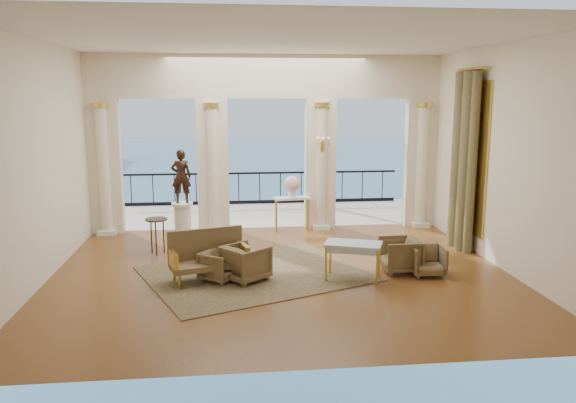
{
  "coord_description": "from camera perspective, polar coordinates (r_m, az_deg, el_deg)",
  "views": [
    {
      "loc": [
        -1.01,
        -10.63,
        3.49
      ],
      "look_at": [
        0.2,
        0.6,
        1.34
      ],
      "focal_mm": 35.0,
      "sensor_mm": 36.0,
      "label": 1
    }
  ],
  "objects": [
    {
      "name": "side_table",
      "position": [
        12.79,
        -13.22,
        -2.2
      ],
      "size": [
        0.49,
        0.49,
        0.8
      ],
      "color": "black",
      "rests_on": "ground"
    },
    {
      "name": "headland",
      "position": [
        85.93,
        -25.95,
        5.37
      ],
      "size": [
        22.0,
        18.0,
        6.0
      ],
      "primitive_type": "cube",
      "color": "black",
      "rests_on": "sea"
    },
    {
      "name": "arcade",
      "position": [
        14.52,
        -2.16,
        7.18
      ],
      "size": [
        9.0,
        0.56,
        4.5
      ],
      "color": "beige",
      "rests_on": "ground"
    },
    {
      "name": "floor",
      "position": [
        11.24,
        -0.69,
        -7.33
      ],
      "size": [
        9.0,
        9.0,
        0.0
      ],
      "primitive_type": "plane",
      "color": "#4F230D",
      "rests_on": "ground"
    },
    {
      "name": "terrace",
      "position": [
        16.84,
        -2.56,
        -1.37
      ],
      "size": [
        10.0,
        3.6,
        0.1
      ],
      "primitive_type": "cube",
      "color": "#BEB5A1",
      "rests_on": "ground"
    },
    {
      "name": "curtain",
      "position": [
        13.32,
        17.36,
        3.94
      ],
      "size": [
        0.33,
        1.4,
        4.09
      ],
      "color": "brown",
      "rests_on": "ground"
    },
    {
      "name": "pedestal",
      "position": [
        13.57,
        -10.64,
        -2.26
      ],
      "size": [
        0.54,
        0.54,
        0.99
      ],
      "color": "silver",
      "rests_on": "ground"
    },
    {
      "name": "room_walls",
      "position": [
        9.59,
        -0.09,
        7.1
      ],
      "size": [
        9.0,
        9.0,
        9.0
      ],
      "color": "white",
      "rests_on": "ground"
    },
    {
      "name": "wall_sconce",
      "position": [
        14.4,
        3.53,
        5.72
      ],
      "size": [
        0.3,
        0.11,
        0.33
      ],
      "color": "gold",
      "rests_on": "arcade"
    },
    {
      "name": "palm_tree",
      "position": [
        17.51,
        3.86,
        12.71
      ],
      "size": [
        2.0,
        2.0,
        4.5
      ],
      "color": "#4C3823",
      "rests_on": "terrace"
    },
    {
      "name": "statue",
      "position": [
        13.36,
        -10.8,
        2.52
      ],
      "size": [
        0.47,
        0.31,
        1.26
      ],
      "primitive_type": "imported",
      "rotation": [
        0.0,
        0.0,
        3.12
      ],
      "color": "black",
      "rests_on": "pedestal"
    },
    {
      "name": "armchair_d",
      "position": [
        10.77,
        -4.33,
        -6.05
      ],
      "size": [
        1.01,
        1.02,
        0.76
      ],
      "primitive_type": "imported",
      "rotation": [
        0.0,
        0.0,
        2.26
      ],
      "color": "#423319",
      "rests_on": "ground"
    },
    {
      "name": "sea",
      "position": [
        71.28,
        -5.27,
        3.08
      ],
      "size": [
        160.0,
        160.0,
        0.0
      ],
      "primitive_type": "plane",
      "color": "teal",
      "rests_on": "ground"
    },
    {
      "name": "game_table",
      "position": [
        10.78,
        6.65,
        -4.58
      ],
      "size": [
        1.19,
        0.91,
        0.73
      ],
      "rotation": [
        0.0,
        0.0,
        -0.36
      ],
      "color": "#ABC9D9",
      "rests_on": "ground"
    },
    {
      "name": "armchair_b",
      "position": [
        11.4,
        14.0,
        -5.69
      ],
      "size": [
        0.67,
        0.63,
        0.65
      ],
      "primitive_type": "imported",
      "rotation": [
        0.0,
        0.0,
        -0.07
      ],
      "color": "#423319",
      "rests_on": "ground"
    },
    {
      "name": "armchair_c",
      "position": [
        11.5,
        11.35,
        -5.17
      ],
      "size": [
        0.69,
        0.74,
        0.75
      ],
      "primitive_type": "imported",
      "rotation": [
        0.0,
        0.0,
        -1.56
      ],
      "color": "#423319",
      "rests_on": "ground"
    },
    {
      "name": "console_table",
      "position": [
        14.54,
        0.42,
        -0.15
      ],
      "size": [
        0.97,
        0.47,
        0.89
      ],
      "rotation": [
        0.0,
        0.0,
        0.12
      ],
      "color": "silver",
      "rests_on": "ground"
    },
    {
      "name": "armchair_a",
      "position": [
        10.83,
        -6.97,
        -6.36
      ],
      "size": [
        0.83,
        0.84,
        0.64
      ],
      "primitive_type": "imported",
      "rotation": [
        0.0,
        0.0,
        0.96
      ],
      "color": "#423319",
      "rests_on": "ground"
    },
    {
      "name": "urn",
      "position": [
        14.46,
        0.43,
        1.67
      ],
      "size": [
        0.42,
        0.42,
        0.55
      ],
      "color": "white",
      "rests_on": "console_table"
    },
    {
      "name": "window_frame",
      "position": [
        13.39,
        18.11,
        4.27
      ],
      "size": [
        0.04,
        1.6,
        3.4
      ],
      "primitive_type": "cube",
      "color": "gold",
      "rests_on": "room_walls"
    },
    {
      "name": "rug",
      "position": [
        11.22,
        -3.3,
        -7.33
      ],
      "size": [
        4.97,
        4.48,
        0.02
      ],
      "primitive_type": "cube",
      "rotation": [
        0.0,
        0.0,
        0.39
      ],
      "color": "#34361C",
      "rests_on": "ground"
    },
    {
      "name": "settee",
      "position": [
        10.87,
        -8.14,
        -5.43
      ],
      "size": [
        1.58,
        1.01,
        0.97
      ],
      "rotation": [
        0.0,
        0.0,
        0.28
      ],
      "color": "#423319",
      "rests_on": "ground"
    },
    {
      "name": "balustrade",
      "position": [
        18.32,
        -2.89,
        1.08
      ],
      "size": [
        9.0,
        0.06,
        1.03
      ],
      "color": "black",
      "rests_on": "terrace"
    }
  ]
}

